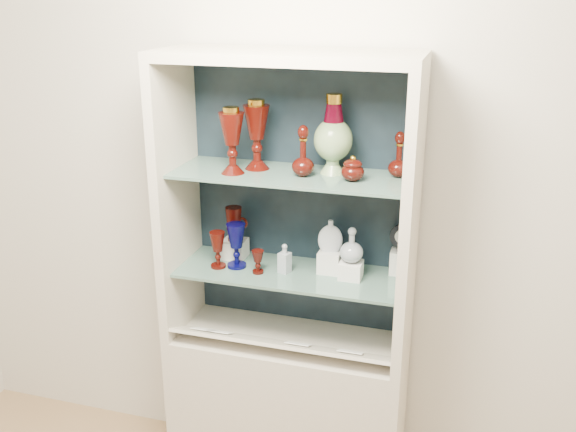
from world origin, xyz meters
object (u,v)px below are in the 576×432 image
(pedestal_lamp_left, at_px, (232,141))
(ruby_decanter_a, at_px, (303,148))
(pedestal_lamp_right, at_px, (257,135))
(ruby_goblet_small, at_px, (258,262))
(cobalt_goblet, at_px, (236,246))
(ruby_decanter_b, at_px, (399,153))
(lidded_bowl, at_px, (353,168))
(ruby_pitcher, at_px, (234,224))
(flat_flask, at_px, (330,235))
(ruby_goblet_tall, at_px, (218,250))
(cameo_medallion, at_px, (402,237))
(clear_square_bottle, at_px, (285,258))
(clear_round_decanter, at_px, (352,246))
(enamel_urn, at_px, (333,134))

(pedestal_lamp_left, distance_m, ruby_decanter_a, 0.28)
(pedestal_lamp_right, relative_size, ruby_goblet_small, 2.82)
(pedestal_lamp_left, bearing_deg, cobalt_goblet, 104.93)
(ruby_decanter_b, xyz_separation_m, ruby_goblet_small, (-0.53, -0.12, -0.46))
(pedestal_lamp_right, height_order, ruby_goblet_small, pedestal_lamp_right)
(pedestal_lamp_left, bearing_deg, lidded_bowl, 3.53)
(pedestal_lamp_right, xyz_separation_m, ruby_decanter_b, (0.56, 0.04, -0.04))
(ruby_pitcher, bearing_deg, flat_flask, -8.39)
(ruby_goblet_tall, height_order, ruby_pitcher, ruby_pitcher)
(cobalt_goblet, xyz_separation_m, flat_flask, (0.39, 0.06, 0.06))
(pedestal_lamp_right, bearing_deg, cameo_medallion, 7.62)
(ruby_decanter_b, xyz_separation_m, clear_square_bottle, (-0.43, -0.08, -0.45))
(pedestal_lamp_right, height_order, ruby_goblet_tall, pedestal_lamp_right)
(ruby_pitcher, xyz_separation_m, clear_round_decanter, (0.52, -0.07, -0.01))
(pedestal_lamp_right, distance_m, ruby_decanter_b, 0.56)
(cameo_medallion, bearing_deg, ruby_pitcher, 170.73)
(pedestal_lamp_right, relative_size, ruby_decanter_a, 1.25)
(ruby_decanter_b, xyz_separation_m, lidded_bowl, (-0.16, -0.10, -0.04))
(ruby_pitcher, distance_m, clear_square_bottle, 0.28)
(lidded_bowl, bearing_deg, clear_round_decanter, 90.13)
(pedestal_lamp_right, height_order, ruby_decanter_b, pedestal_lamp_right)
(enamel_urn, relative_size, cobalt_goblet, 1.63)
(ruby_goblet_tall, bearing_deg, ruby_goblet_small, -2.65)
(ruby_decanter_a, relative_size, cobalt_goblet, 1.17)
(ruby_decanter_b, xyz_separation_m, clear_round_decanter, (-0.16, -0.06, -0.37))
(pedestal_lamp_left, height_order, lidded_bowl, pedestal_lamp_left)
(enamel_urn, relative_size, flat_flask, 2.21)
(cobalt_goblet, relative_size, cameo_medallion, 1.63)
(ruby_decanter_a, bearing_deg, lidded_bowl, -2.39)
(ruby_goblet_tall, distance_m, ruby_pitcher, 0.14)
(ruby_goblet_tall, xyz_separation_m, ruby_pitcher, (0.03, 0.12, 0.08))
(pedestal_lamp_left, relative_size, ruby_goblet_tall, 1.66)
(ruby_decanter_a, distance_m, lidded_bowl, 0.20)
(pedestal_lamp_left, relative_size, clear_round_decanter, 1.85)
(ruby_pitcher, xyz_separation_m, clear_square_bottle, (0.25, -0.09, -0.09))
(lidded_bowl, relative_size, ruby_goblet_tall, 0.64)
(cobalt_goblet, height_order, clear_square_bottle, cobalt_goblet)
(lidded_bowl, relative_size, flat_flask, 0.71)
(ruby_pitcher, distance_m, cameo_medallion, 0.71)
(pedestal_lamp_left, bearing_deg, cameo_medallion, 14.38)
(lidded_bowl, xyz_separation_m, cobalt_goblet, (-0.48, 0.01, -0.37))
(ruby_decanter_a, xyz_separation_m, ruby_goblet_tall, (-0.36, -0.02, -0.45))
(ruby_decanter_a, height_order, ruby_goblet_small, ruby_decanter_a)
(ruby_goblet_small, xyz_separation_m, cameo_medallion, (0.56, 0.16, 0.11))
(clear_square_bottle, bearing_deg, pedestal_lamp_right, 160.12)
(lidded_bowl, bearing_deg, cameo_medallion, 36.90)
(ruby_decanter_b, distance_m, ruby_goblet_small, 0.72)
(ruby_decanter_a, relative_size, ruby_goblet_tall, 1.43)
(lidded_bowl, relative_size, clear_round_decanter, 0.71)
(clear_square_bottle, distance_m, cameo_medallion, 0.48)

